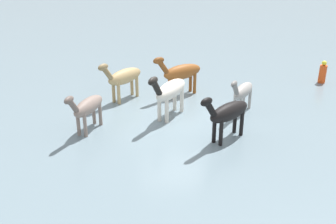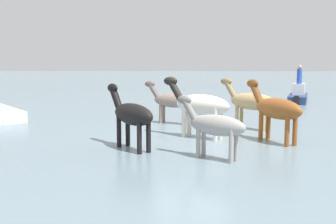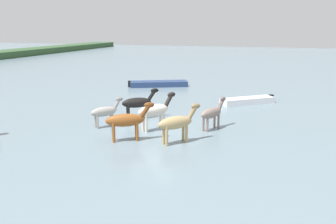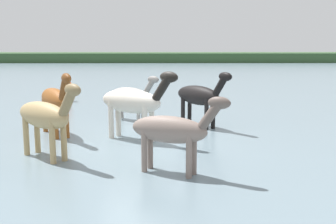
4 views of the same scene
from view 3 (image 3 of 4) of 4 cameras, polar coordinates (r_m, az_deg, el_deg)
The scene contains 9 objects.
ground_plane at distance 21.81m, azimuth -1.99°, elevation -2.53°, with size 173.99×173.99×0.00m, color slate.
horse_mid_herd at distance 21.51m, azimuth 6.80°, elevation -0.14°, with size 2.22×1.30×1.78m.
horse_lead at distance 21.28m, azimuth -2.05°, elevation 0.25°, with size 2.45×1.83×2.08m.
horse_rear_stallion at distance 18.84m, azimuth 1.35°, elevation -1.66°, with size 2.14×1.97×1.96m.
horse_chestnut_trailing at distance 23.88m, azimuth -4.64°, elevation 1.44°, with size 1.86×2.17×1.93m.
horse_dun_straggler at distance 22.25m, azimuth -9.66°, elevation 0.07°, with size 1.96×1.52×1.68m.
horse_pinto_flank at distance 19.33m, azimuth -6.37°, elevation -1.27°, with size 1.66×2.42×2.01m.
boat_tender_starboard at distance 36.80m, azimuth -1.47°, elevation 4.25°, with size 3.82×5.75×0.77m.
boat_dinghy_port at distance 29.24m, azimuth 12.15°, elevation 1.57°, with size 3.60×4.05×0.73m.
Camera 3 is at (-19.74, -7.15, 5.91)m, focal length 39.61 mm.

